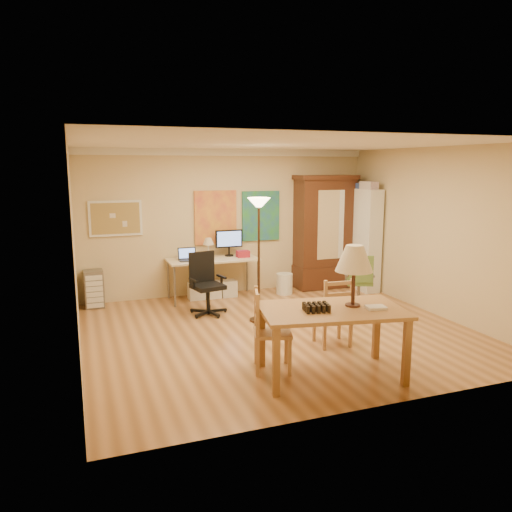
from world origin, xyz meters
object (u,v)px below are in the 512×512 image
object	(u,v)px
dining_table	(340,294)
office_chair_green	(359,292)
office_chair_black	(207,298)
armoire	(324,239)
bookshelf	(364,240)
computer_desk	(214,274)

from	to	relation	value
dining_table	office_chair_green	world-z (taller)	dining_table
dining_table	office_chair_green	xyz separation A→B (m)	(1.76, 2.41, -0.72)
office_chair_black	armoire	distance (m)	2.94
office_chair_black	bookshelf	xyz separation A→B (m)	(3.31, 0.58, 0.71)
armoire	bookshelf	distance (m)	0.78
dining_table	armoire	world-z (taller)	armoire
dining_table	bookshelf	world-z (taller)	bookshelf
dining_table	office_chair_black	size ratio (longest dim) A/B	1.74
dining_table	bookshelf	bearing A→B (deg)	54.20
office_chair_black	office_chair_green	world-z (taller)	office_chair_black
office_chair_green	computer_desk	bearing A→B (deg)	147.55
dining_table	computer_desk	size ratio (longest dim) A/B	1.08
office_chair_black	office_chair_green	size ratio (longest dim) A/B	1.10
armoire	bookshelf	xyz separation A→B (m)	(0.64, -0.44, 0.01)
dining_table	bookshelf	xyz separation A→B (m)	(2.49, 3.45, 0.02)
computer_desk	armoire	bearing A→B (deg)	2.04
dining_table	computer_desk	xyz separation A→B (m)	(-0.44, 3.81, -0.51)
computer_desk	armoire	xyz separation A→B (m)	(2.29, 0.08, 0.51)
office_chair_black	armoire	size ratio (longest dim) A/B	0.46
office_chair_black	armoire	bearing A→B (deg)	20.90
office_chair_black	bookshelf	bearing A→B (deg)	9.91
computer_desk	armoire	world-z (taller)	armoire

